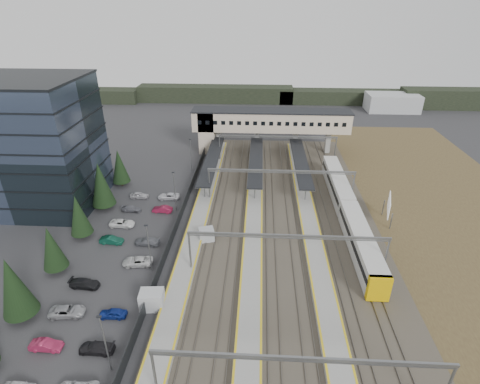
# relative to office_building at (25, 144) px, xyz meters

# --- Properties ---
(ground) EXTENTS (220.00, 220.00, 0.00)m
(ground) POSITION_rel_office_building_xyz_m (36.00, -12.00, -12.19)
(ground) COLOR #2B2B2D
(ground) RESTS_ON ground
(office_building) EXTENTS (24.30, 18.30, 24.30)m
(office_building) POSITION_rel_office_building_xyz_m (0.00, 0.00, 0.00)
(office_building) COLOR #3B4860
(office_building) RESTS_ON ground
(conifer_row) EXTENTS (4.42, 49.82, 9.50)m
(conifer_row) POSITION_rel_office_building_xyz_m (14.00, -15.86, -7.36)
(conifer_row) COLOR black
(conifer_row) RESTS_ON ground
(car_park) EXTENTS (10.72, 44.69, 1.28)m
(car_park) POSITION_rel_office_building_xyz_m (22.52, -19.10, -11.58)
(car_park) COLOR silver
(car_park) RESTS_ON ground
(lampposts) EXTENTS (0.50, 53.25, 8.07)m
(lampposts) POSITION_rel_office_building_xyz_m (28.00, -10.75, -7.86)
(lampposts) COLOR slate
(lampposts) RESTS_ON ground
(fence) EXTENTS (0.08, 90.00, 2.00)m
(fence) POSITION_rel_office_building_xyz_m (29.50, -7.00, -11.19)
(fence) COLOR #26282B
(fence) RESTS_ON ground
(relay_cabin_near) EXTENTS (3.24, 2.49, 2.56)m
(relay_cabin_near) POSITION_rel_office_building_xyz_m (30.11, -27.44, -10.91)
(relay_cabin_near) COLOR #A9ACAF
(relay_cabin_near) RESTS_ON ground
(relay_cabin_far) EXTENTS (2.94, 2.66, 2.26)m
(relay_cabin_far) POSITION_rel_office_building_xyz_m (35.19, -11.80, -11.06)
(relay_cabin_far) COLOR #A9ACAF
(relay_cabin_far) RESTS_ON ground
(rail_corridor) EXTENTS (34.00, 90.00, 0.92)m
(rail_corridor) POSITION_rel_office_building_xyz_m (45.34, -7.00, -11.90)
(rail_corridor) COLOR #3D392F
(rail_corridor) RESTS_ON ground
(canopies) EXTENTS (23.10, 30.00, 3.28)m
(canopies) POSITION_rel_office_building_xyz_m (43.00, 15.00, -8.27)
(canopies) COLOR black
(canopies) RESTS_ON ground
(footbridge) EXTENTS (40.40, 6.40, 11.20)m
(footbridge) POSITION_rel_office_building_xyz_m (43.70, 30.00, -4.26)
(footbridge) COLOR #C5AF95
(footbridge) RESTS_ON ground
(gantries) EXTENTS (28.40, 62.28, 7.17)m
(gantries) POSITION_rel_office_building_xyz_m (48.00, -9.00, -6.20)
(gantries) COLOR slate
(gantries) RESTS_ON ground
(train) EXTENTS (3.05, 42.46, 3.84)m
(train) POSITION_rel_office_building_xyz_m (60.00, -4.07, -10.01)
(train) COLOR silver
(train) RESTS_ON ground
(billboard) EXTENTS (1.80, 5.66, 4.95)m
(billboard) POSITION_rel_office_building_xyz_m (67.17, -4.06, -8.88)
(billboard) COLOR slate
(billboard) RESTS_ON ground
(scrub_east) EXTENTS (34.00, 120.00, 0.06)m
(scrub_east) POSITION_rel_office_building_xyz_m (81.00, -7.00, -12.16)
(scrub_east) COLOR #4B3A23
(scrub_east) RESTS_ON ground
(treeline_far) EXTENTS (170.00, 19.00, 7.00)m
(treeline_far) POSITION_rel_office_building_xyz_m (59.81, 80.28, -9.24)
(treeline_far) COLOR black
(treeline_far) RESTS_ON ground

